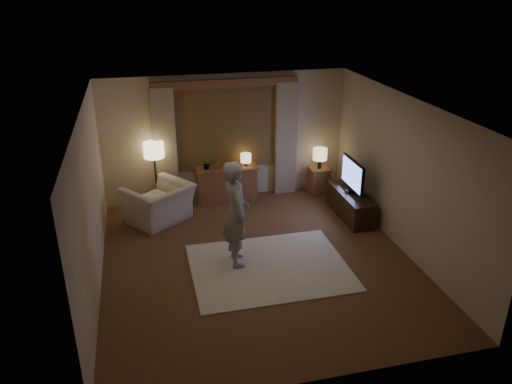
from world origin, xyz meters
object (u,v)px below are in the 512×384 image
object	(u,v)px
side_table	(319,180)
person	(236,214)
armchair	(159,204)
tv_stand	(350,204)
sideboard	(227,185)

from	to	relation	value
side_table	person	world-z (taller)	person
armchair	side_table	xyz separation A→B (m)	(3.44, 0.59, -0.09)
tv_stand	person	distance (m)	2.84
side_table	armchair	bearing A→B (deg)	-170.31
tv_stand	person	world-z (taller)	person
sideboard	armchair	xyz separation A→B (m)	(-1.44, -0.64, 0.02)
tv_stand	side_table	bearing A→B (deg)	99.05
side_table	person	distance (m)	3.40
sideboard	side_table	world-z (taller)	sideboard
side_table	tv_stand	bearing A→B (deg)	-80.95
side_table	person	xyz separation A→B (m)	(-2.30, -2.43, 0.62)
sideboard	side_table	size ratio (longest dim) A/B	2.14
person	armchair	bearing A→B (deg)	33.15
tv_stand	person	size ratio (longest dim) A/B	0.80
armchair	side_table	world-z (taller)	armchair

